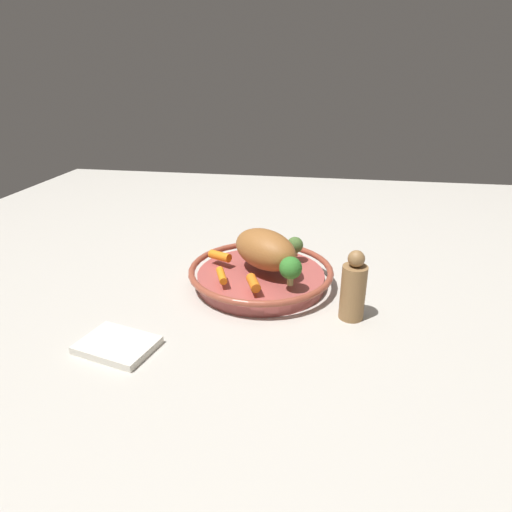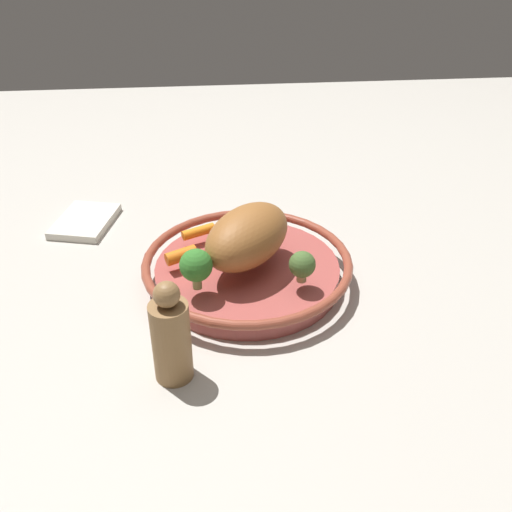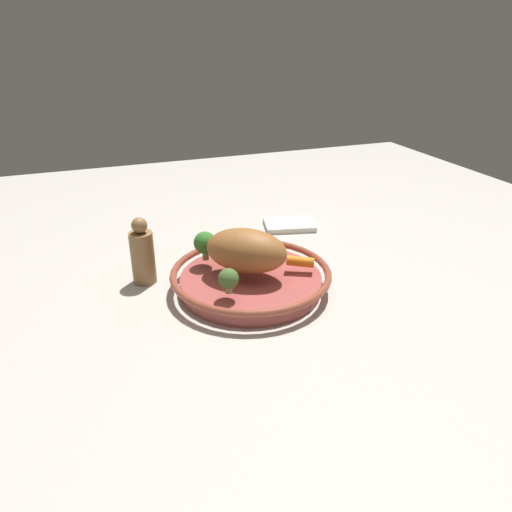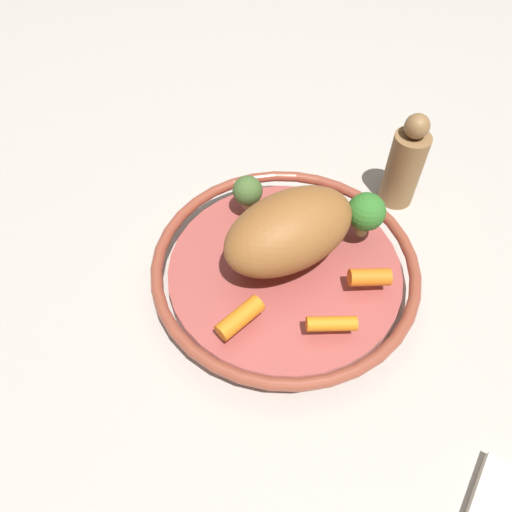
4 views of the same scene
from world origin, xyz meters
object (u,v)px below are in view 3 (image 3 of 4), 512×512
object	(u,v)px
pepper_mill	(142,254)
dish_towel	(289,225)
broccoli_floret_large	(228,279)
broccoli_floret_mid	(205,243)
serving_bowl	(251,279)
baby_carrot_left	(271,246)
baby_carrot_right	(236,245)
baby_carrot_center	(300,262)
roast_chicken_piece	(246,250)

from	to	relation	value
pepper_mill	dish_towel	size ratio (longest dim) A/B	1.10
dish_towel	broccoli_floret_large	bearing A→B (deg)	-128.38
broccoli_floret_large	broccoli_floret_mid	bearing A→B (deg)	91.16
serving_bowl	dish_towel	distance (m)	0.36
baby_carrot_left	pepper_mill	size ratio (longest dim) A/B	0.38
serving_bowl	broccoli_floret_mid	bearing A→B (deg)	133.32
baby_carrot_right	broccoli_floret_large	size ratio (longest dim) A/B	0.99
baby_carrot_right	baby_carrot_center	bearing A→B (deg)	-51.67
serving_bowl	broccoli_floret_mid	world-z (taller)	broccoli_floret_mid
pepper_mill	broccoli_floret_large	bearing A→B (deg)	-54.99
serving_bowl	baby_carrot_center	world-z (taller)	baby_carrot_center
baby_carrot_left	broccoli_floret_large	distance (m)	0.21
broccoli_floret_mid	pepper_mill	world-z (taller)	pepper_mill
roast_chicken_piece	baby_carrot_left	bearing A→B (deg)	41.24
roast_chicken_piece	baby_carrot_left	size ratio (longest dim) A/B	3.05
baby_carrot_center	pepper_mill	distance (m)	0.33
baby_carrot_right	broccoli_floret_mid	bearing A→B (deg)	-162.77
roast_chicken_piece	baby_carrot_right	distance (m)	0.11
baby_carrot_right	broccoli_floret_mid	xyz separation A→B (m)	(-0.08, -0.02, 0.03)
broccoli_floret_large	broccoli_floret_mid	world-z (taller)	broccoli_floret_mid
serving_bowl	baby_carrot_right	xyz separation A→B (m)	(0.00, 0.10, 0.03)
serving_bowl	pepper_mill	distance (m)	0.23
broccoli_floret_large	dish_towel	distance (m)	0.47
roast_chicken_piece	baby_carrot_right	xyz separation A→B (m)	(0.01, 0.10, -0.03)
broccoli_floret_large	pepper_mill	bearing A→B (deg)	125.01
serving_bowl	baby_carrot_right	world-z (taller)	baby_carrot_right
dish_towel	baby_carrot_right	bearing A→B (deg)	-138.90
pepper_mill	dish_towel	xyz separation A→B (m)	(0.42, 0.18, -0.06)
serving_bowl	baby_carrot_center	size ratio (longest dim) A/B	5.84
broccoli_floret_mid	dish_towel	xyz separation A→B (m)	(0.29, 0.21, -0.08)
baby_carrot_left	dish_towel	size ratio (longest dim) A/B	0.42
serving_bowl	baby_carrot_left	distance (m)	0.11
serving_bowl	roast_chicken_piece	distance (m)	0.07
dish_towel	pepper_mill	bearing A→B (deg)	-157.07
baby_carrot_center	serving_bowl	bearing A→B (deg)	167.96
baby_carrot_center	dish_towel	size ratio (longest dim) A/B	0.43
roast_chicken_piece	dish_towel	world-z (taller)	roast_chicken_piece
broccoli_floret_mid	dish_towel	world-z (taller)	broccoli_floret_mid
baby_carrot_left	dish_towel	distance (m)	0.26
baby_carrot_left	baby_carrot_center	distance (m)	0.10
baby_carrot_left	pepper_mill	distance (m)	0.28
serving_bowl	roast_chicken_piece	xyz separation A→B (m)	(-0.01, 0.00, 0.07)
serving_bowl	pepper_mill	world-z (taller)	pepper_mill
baby_carrot_left	dish_towel	xyz separation A→B (m)	(0.14, 0.21, -0.05)
baby_carrot_center	dish_towel	world-z (taller)	baby_carrot_center
roast_chicken_piece	pepper_mill	xyz separation A→B (m)	(-0.19, 0.11, -0.03)
baby_carrot_center	baby_carrot_right	bearing A→B (deg)	128.33
dish_towel	baby_carrot_center	bearing A→B (deg)	-110.39
roast_chicken_piece	dish_towel	xyz separation A→B (m)	(0.23, 0.29, -0.08)
serving_bowl	dish_towel	world-z (taller)	serving_bowl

